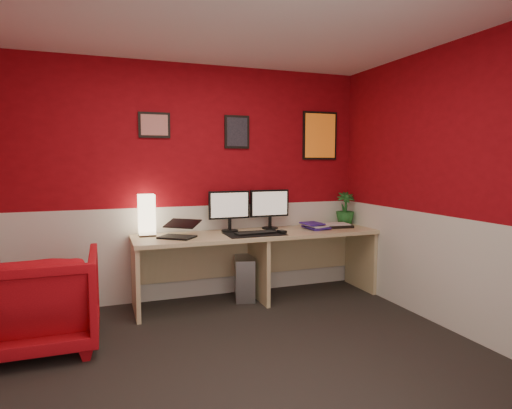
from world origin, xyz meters
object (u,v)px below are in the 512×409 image
Objects in this scene: pc_tower at (244,277)px; shoji_lamp at (147,216)px; monitor_right at (270,203)px; desk at (259,266)px; zen_tray at (335,226)px; potted_plant at (345,208)px; monitor_left at (230,205)px; laptop at (177,227)px; armchair at (42,300)px.

shoji_lamp is at bearing -168.39° from pc_tower.
shoji_lamp is 0.69× the size of monitor_right.
pc_tower is at bearing -167.49° from monitor_right.
desk is 7.43× the size of zen_tray.
potted_plant is 1.47m from pc_tower.
monitor_right is at bearing 0.56° from shoji_lamp.
potted_plant reaches higher than desk.
zen_tray is at bearing -146.17° from potted_plant.
potted_plant is at bearing 33.83° from zen_tray.
monitor_right is at bearing 43.55° from desk.
monitor_right is 0.97m from potted_plant.
zen_tray is (2.09, -0.14, -0.18)m from shoji_lamp.
potted_plant is at bearing 0.12° from shoji_lamp.
laptop is at bearing -160.51° from monitor_left.
desk reaches higher than pc_tower.
armchair is at bearing -161.55° from monitor_right.
shoji_lamp is at bearing -179.44° from monitor_right.
zen_tray is at bearing -168.22° from armchair.
shoji_lamp is at bearing 178.11° from laptop.
monitor_left reaches higher than armchair.
monitor_left is 0.48m from monitor_right.
shoji_lamp is 2.10m from zen_tray.
monitor_left is at bearing -177.02° from monitor_right.
desk is 0.99m from laptop.
monitor_right is 0.86m from pc_tower.
monitor_left is 1.50× the size of potted_plant.
pc_tower is at bearing 175.67° from zen_tray.
monitor_right reaches higher than desk.
shoji_lamp is at bearing -140.07° from armchair.
zen_tray is (0.74, -0.15, -0.28)m from monitor_right.
monitor_right is (0.21, 0.20, 0.66)m from desk.
pc_tower is (0.75, 0.17, -0.61)m from laptop.
monitor_right is at bearing -161.00° from armchair.
monitor_left is at bearing -157.17° from armchair.
shoji_lamp reaches higher than pc_tower.
monitor_left is 0.68× the size of armchair.
pc_tower is (1.01, -0.06, -0.70)m from shoji_lamp.
armchair is at bearing -140.61° from shoji_lamp.
potted_plant is 0.45× the size of armchair.
armchair is at bearing -167.01° from potted_plant.
monitor_right is 1.50× the size of potted_plant.
laptop is 0.57× the size of monitor_left.
monitor_left and monitor_right have the same top height.
desk is 0.73m from monitor_left.
monitor_right is (1.08, 0.24, 0.18)m from laptop.
monitor_left is 1.26m from zen_tray.
desk is 6.50× the size of shoji_lamp.
monitor_left is 1.29× the size of pc_tower.
laptop reaches higher than armchair.
pc_tower is 2.03m from armchair.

